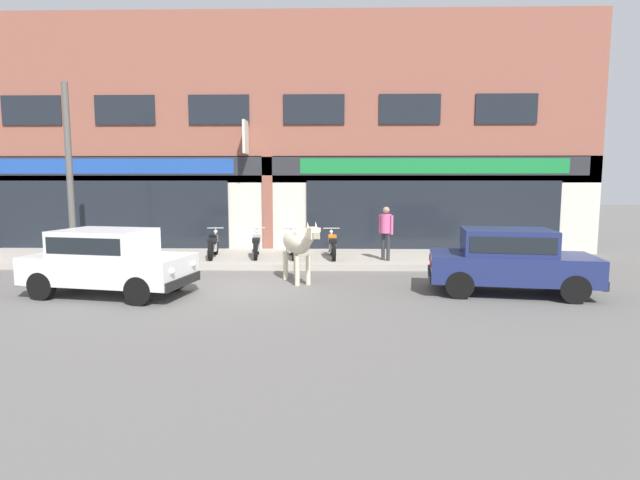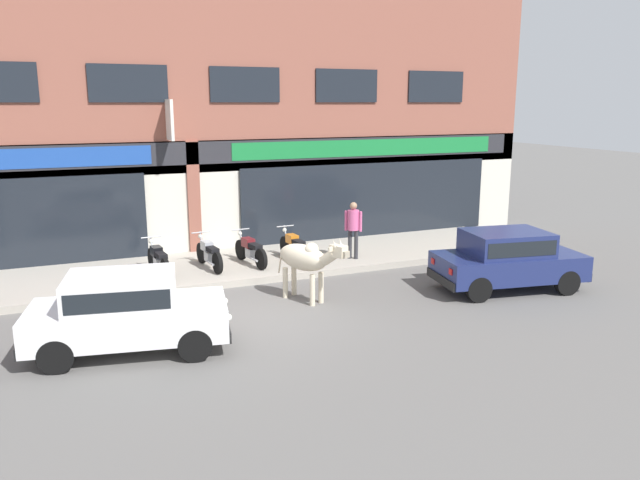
# 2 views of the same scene
# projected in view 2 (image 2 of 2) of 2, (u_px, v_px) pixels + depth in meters

# --- Properties ---
(ground_plane) EXTENTS (90.00, 90.00, 0.00)m
(ground_plane) POSITION_uv_depth(u_px,v_px,m) (254.00, 316.00, 13.35)
(ground_plane) COLOR #605E5B
(sidewalk) EXTENTS (19.00, 3.51, 0.18)m
(sidewalk) POSITION_uv_depth(u_px,v_px,m) (210.00, 268.00, 16.87)
(sidewalk) COLOR #A8A093
(sidewalk) RESTS_ON ground
(shop_building) EXTENTS (23.00, 1.40, 8.28)m
(shop_building) POSITION_uv_depth(u_px,v_px,m) (189.00, 122.00, 17.84)
(shop_building) COLOR #8E5142
(shop_building) RESTS_ON ground
(cow) EXTENTS (1.15, 2.01, 1.61)m
(cow) POSITION_uv_depth(u_px,v_px,m) (306.00, 259.00, 14.13)
(cow) COLOR beige
(cow) RESTS_ON ground
(car_0) EXTENTS (3.80, 2.23, 1.46)m
(car_0) POSITION_uv_depth(u_px,v_px,m) (126.00, 309.00, 11.28)
(car_0) COLOR black
(car_0) RESTS_ON ground
(car_1) EXTENTS (3.78, 2.16, 1.46)m
(car_1) POSITION_uv_depth(u_px,v_px,m) (508.00, 257.00, 15.04)
(car_1) COLOR black
(car_1) RESTS_ON ground
(motorcycle_0) EXTENTS (0.52, 1.81, 0.88)m
(motorcycle_0) POSITION_uv_depth(u_px,v_px,m) (158.00, 260.00, 15.84)
(motorcycle_0) COLOR black
(motorcycle_0) RESTS_ON sidewalk
(motorcycle_1) EXTENTS (0.52, 1.81, 0.88)m
(motorcycle_1) POSITION_uv_depth(u_px,v_px,m) (209.00, 254.00, 16.44)
(motorcycle_1) COLOR black
(motorcycle_1) RESTS_ON sidewalk
(motorcycle_2) EXTENTS (0.54, 1.80, 0.88)m
(motorcycle_2) POSITION_uv_depth(u_px,v_px,m) (250.00, 250.00, 16.82)
(motorcycle_2) COLOR black
(motorcycle_2) RESTS_ON sidewalk
(motorcycle_3) EXTENTS (0.52, 1.81, 0.88)m
(motorcycle_3) POSITION_uv_depth(u_px,v_px,m) (294.00, 247.00, 17.26)
(motorcycle_3) COLOR black
(motorcycle_3) RESTS_ON sidewalk
(pedestrian) EXTENTS (0.39, 0.36, 1.60)m
(pedestrian) POSITION_uv_depth(u_px,v_px,m) (353.00, 224.00, 17.32)
(pedestrian) COLOR #2D2D33
(pedestrian) RESTS_ON sidewalk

